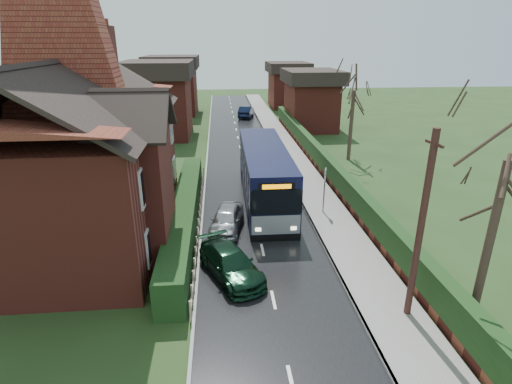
{
  "coord_description": "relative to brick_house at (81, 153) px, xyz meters",
  "views": [
    {
      "loc": [
        -1.89,
        -15.01,
        9.57
      ],
      "look_at": [
        -0.02,
        5.26,
        1.8
      ],
      "focal_mm": 28.0,
      "sensor_mm": 36.0,
      "label": 1
    }
  ],
  "objects": [
    {
      "name": "front_hedge",
      "position": [
        4.83,
        0.22,
        -3.58
      ],
      "size": [
        1.2,
        16.0,
        1.6
      ],
      "primitive_type": "cube",
      "color": "black",
      "rests_on": "ground"
    },
    {
      "name": "brick_house",
      "position": [
        0.0,
        0.0,
        0.0
      ],
      "size": [
        9.3,
        14.6,
        10.3
      ],
      "color": "maroon",
      "rests_on": "ground"
    },
    {
      "name": "car_silver",
      "position": [
        7.06,
        -0.43,
        -3.73
      ],
      "size": [
        2.25,
        4.03,
        1.3
      ],
      "primitive_type": "imported",
      "rotation": [
        0.0,
        0.0,
        -0.2
      ],
      "color": "#B3B4B8",
      "rests_on": "ground"
    },
    {
      "name": "tree_right_near",
      "position": [
        15.65,
        -8.78,
        2.16
      ],
      "size": [
        4.05,
        4.05,
        8.75
      ],
      "color": "#362820",
      "rests_on": "ground"
    },
    {
      "name": "ground",
      "position": [
        8.73,
        -4.78,
        -4.38
      ],
      "size": [
        140.0,
        140.0,
        0.0
      ],
      "primitive_type": "plane",
      "color": "#29451D",
      "rests_on": "ground"
    },
    {
      "name": "right_wall_hedge",
      "position": [
        14.53,
        5.22,
        -3.36
      ],
      "size": [
        0.6,
        50.0,
        1.8
      ],
      "color": "maroon",
      "rests_on": "ground"
    },
    {
      "name": "pavement",
      "position": [
        12.98,
        5.22,
        -4.31
      ],
      "size": [
        2.5,
        100.0,
        0.14
      ],
      "primitive_type": "cube",
      "color": "slate",
      "rests_on": "ground"
    },
    {
      "name": "car_green",
      "position": [
        7.13,
        -4.88,
        -3.76
      ],
      "size": [
        3.23,
        4.54,
        1.22
      ],
      "primitive_type": "imported",
      "rotation": [
        0.0,
        0.0,
        0.41
      ],
      "color": "black",
      "rests_on": "ground"
    },
    {
      "name": "tree_house_side",
      "position": [
        -2.72,
        6.82,
        3.98
      ],
      "size": [
        4.92,
        4.92,
        11.18
      ],
      "color": "#34261E",
      "rests_on": "ground"
    },
    {
      "name": "bus_stop_sign",
      "position": [
        12.73,
        1.22,
        -2.52
      ],
      "size": [
        0.2,
        0.42,
        2.82
      ],
      "rotation": [
        0.0,
        0.0,
        -0.33
      ],
      "color": "slate",
      "rests_on": "ground"
    },
    {
      "name": "picket_fence",
      "position": [
        5.58,
        0.22,
        -3.93
      ],
      "size": [
        0.1,
        16.0,
        0.9
      ],
      "primitive_type": null,
      "color": "gray",
      "rests_on": "ground"
    },
    {
      "name": "road",
      "position": [
        8.73,
        5.22,
        -4.37
      ],
      "size": [
        6.0,
        100.0,
        0.02
      ],
      "primitive_type": "cube",
      "color": "black",
      "rests_on": "ground"
    },
    {
      "name": "kerb_right",
      "position": [
        11.78,
        5.22,
        -4.31
      ],
      "size": [
        0.12,
        100.0,
        0.14
      ],
      "primitive_type": "cube",
      "color": "gray",
      "rests_on": "ground"
    },
    {
      "name": "telegraph_pole",
      "position": [
        13.53,
        -8.16,
        -0.81
      ],
      "size": [
        0.24,
        0.91,
        7.04
      ],
      "rotation": [
        0.0,
        0.0,
        0.09
      ],
      "color": "#311915",
      "rests_on": "ground"
    },
    {
      "name": "car_distant",
      "position": [
        10.41,
        32.99,
        -3.65
      ],
      "size": [
        2.47,
        4.66,
        1.46
      ],
      "primitive_type": "imported",
      "rotation": [
        0.0,
        0.0,
        2.92
      ],
      "color": "black",
      "rests_on": "ground"
    },
    {
      "name": "kerb_left",
      "position": [
        5.68,
        5.22,
        -4.33
      ],
      "size": [
        0.12,
        100.0,
        0.1
      ],
      "primitive_type": "cube",
      "color": "gray",
      "rests_on": "ground"
    },
    {
      "name": "bus",
      "position": [
        9.56,
        3.66,
        -2.67
      ],
      "size": [
        2.71,
        11.35,
        3.44
      ],
      "rotation": [
        0.0,
        0.0,
        -0.01
      ],
      "color": "black",
      "rests_on": "ground"
    },
    {
      "name": "tree_right_far",
      "position": [
        17.73,
        12.23,
        1.81
      ],
      "size": [
        4.28,
        4.28,
        8.28
      ],
      "color": "#392B22",
      "rests_on": "ground"
    }
  ]
}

